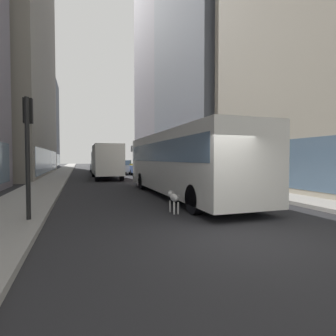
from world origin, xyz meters
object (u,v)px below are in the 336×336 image
object	(u,v)px
car_blue_hatchback	(143,168)
car_yellow_taxi	(124,165)
transit_bus	(181,160)
car_black_suv	(100,167)
car_red_coupe	(156,170)
traffic_light_near	(28,138)
dalmatian_dog	(173,198)
car_silver_sedan	(97,166)
box_truck	(106,161)
car_white_van	(121,167)

from	to	relation	value
car_blue_hatchback	car_yellow_taxi	size ratio (longest dim) A/B	0.90
transit_bus	car_black_suv	distance (m)	20.04
car_blue_hatchback	car_red_coupe	bearing A→B (deg)	-90.00
traffic_light_near	dalmatian_dog	bearing A→B (deg)	2.33
car_silver_sedan	car_yellow_taxi	distance (m)	4.73
transit_bus	box_truck	size ratio (longest dim) A/B	1.54
box_truck	dalmatian_dog	size ratio (longest dim) A/B	7.79
transit_bus	box_truck	world-z (taller)	same
car_blue_hatchback	car_silver_sedan	distance (m)	10.39
transit_bus	box_truck	bearing A→B (deg)	100.81
car_blue_hatchback	car_black_suv	world-z (taller)	same
car_yellow_taxi	car_blue_hatchback	bearing A→B (deg)	-90.00
car_silver_sedan	box_truck	bearing A→B (deg)	-90.00
car_silver_sedan	dalmatian_dog	distance (m)	28.53
car_red_coupe	box_truck	size ratio (longest dim) A/B	0.63
car_red_coupe	car_yellow_taxi	xyz separation A→B (m)	(0.00, 17.17, -0.00)
car_blue_hatchback	car_silver_sedan	world-z (taller)	same
car_yellow_taxi	box_truck	distance (m)	15.32
car_silver_sedan	box_truck	world-z (taller)	box_truck
transit_bus	car_white_van	distance (m)	20.05
car_yellow_taxi	traffic_light_near	xyz separation A→B (m)	(-7.70, -31.22, 1.61)
car_black_suv	car_red_coupe	bearing A→B (deg)	-67.59
car_blue_hatchback	car_yellow_taxi	bearing A→B (deg)	90.00
car_blue_hatchback	box_truck	size ratio (longest dim) A/B	0.55
car_yellow_taxi	traffic_light_near	bearing A→B (deg)	-103.86
car_blue_hatchback	box_truck	world-z (taller)	box_truck
car_white_van	box_truck	bearing A→B (deg)	-107.86
car_white_van	box_truck	distance (m)	7.87
car_yellow_taxi	transit_bus	bearing A→B (deg)	-93.35
car_silver_sedan	car_black_suv	xyz separation A→B (m)	(-0.00, -4.95, 0.00)
car_blue_hatchback	box_truck	bearing A→B (deg)	-146.40
car_white_van	car_blue_hatchback	bearing A→B (deg)	-71.53
traffic_light_near	car_yellow_taxi	bearing A→B (deg)	76.14
dalmatian_dog	car_red_coupe	bearing A→B (deg)	76.59
car_blue_hatchback	box_truck	xyz separation A→B (m)	(-4.00, -2.66, 0.84)
traffic_light_near	car_silver_sedan	bearing A→B (deg)	82.65
car_black_suv	traffic_light_near	world-z (taller)	traffic_light_near
transit_bus	car_blue_hatchback	xyz separation A→B (m)	(1.60, 15.23, -0.95)
car_silver_sedan	traffic_light_near	xyz separation A→B (m)	(-3.70, -28.70, 1.61)
transit_bus	car_silver_sedan	distance (m)	24.96
car_blue_hatchback	car_silver_sedan	size ratio (longest dim) A/B	0.96
car_red_coupe	box_truck	bearing A→B (deg)	149.08
transit_bus	car_red_coupe	bearing A→B (deg)	81.07
transit_bus	car_yellow_taxi	size ratio (longest dim) A/B	2.51
car_blue_hatchback	car_yellow_taxi	distance (m)	12.11
car_black_suv	car_yellow_taxi	distance (m)	8.47
box_truck	traffic_light_near	distance (m)	16.88
car_black_suv	box_truck	size ratio (longest dim) A/B	0.62
car_blue_hatchback	car_yellow_taxi	xyz separation A→B (m)	(0.00, 12.11, 0.00)
car_blue_hatchback	car_red_coupe	xyz separation A→B (m)	(0.00, -5.05, 0.00)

